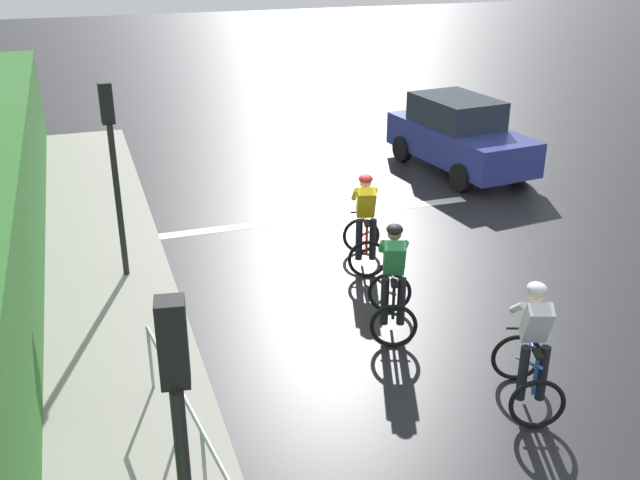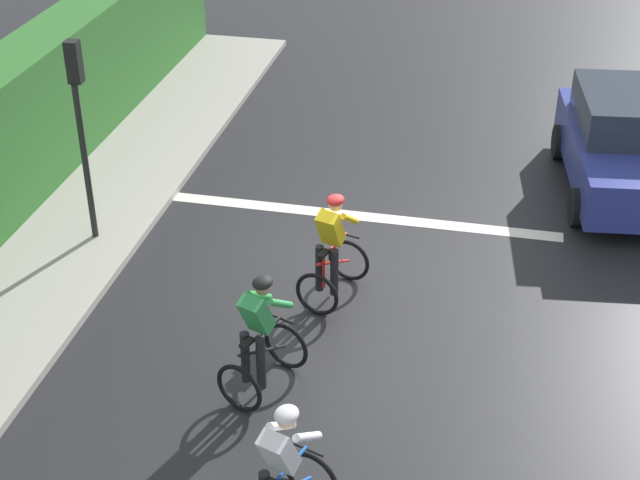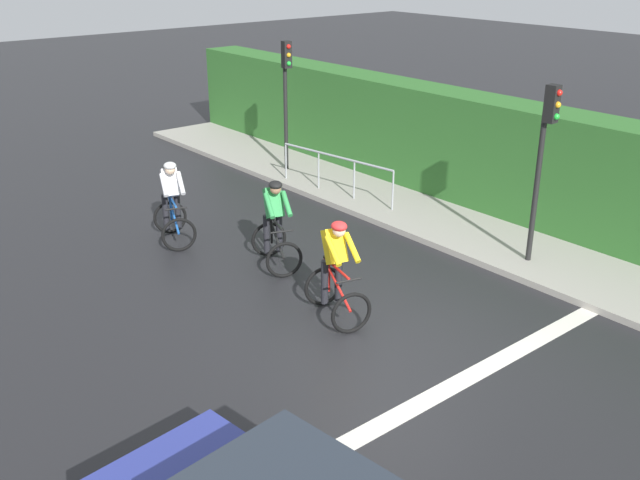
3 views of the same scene
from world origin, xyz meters
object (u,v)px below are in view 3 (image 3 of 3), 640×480
Objects in this scene: cyclist_mid at (336,272)px; traffic_light_far_junction at (286,87)px; cyclist_second at (275,225)px; traffic_light_near_crossing at (544,149)px; pedestrian_railing_kerbside at (336,166)px; cyclist_lead at (172,203)px.

cyclist_mid is 0.50× the size of traffic_light_far_junction.
cyclist_second is 4.90m from traffic_light_near_crossing.
traffic_light_near_crossing is 1.00× the size of traffic_light_far_junction.
traffic_light_far_junction is 1.00× the size of pedestrian_railing_kerbside.
traffic_light_near_crossing is at bearing -49.88° from cyclist_lead.
traffic_light_near_crossing is (4.44, -5.27, 1.43)m from cyclist_lead.
traffic_light_far_junction reaches higher than cyclist_second.
cyclist_lead is 1.00× the size of cyclist_mid.
pedestrian_railing_kerbside is (3.81, 4.41, -0.01)m from cyclist_mid.
traffic_light_near_crossing is at bearing -11.28° from cyclist_mid.
cyclist_second is 1.00× the size of cyclist_mid.
traffic_light_near_crossing is at bearing -90.49° from traffic_light_far_junction.
cyclist_mid is at bearing 168.72° from traffic_light_near_crossing.
cyclist_second is 2.27m from cyclist_mid.
cyclist_mid is at bearing -130.79° from pedestrian_railing_kerbside.
traffic_light_near_crossing and traffic_light_far_junction have the same top height.
traffic_light_near_crossing reaches higher than cyclist_mid.
cyclist_lead is 7.03m from traffic_light_near_crossing.
traffic_light_far_junction reaches higher than cyclist_lead.
cyclist_mid reaches higher than pedestrian_railing_kerbside.
cyclist_lead is 4.48m from cyclist_mid.
cyclist_second is 4.00m from pedestrian_railing_kerbside.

